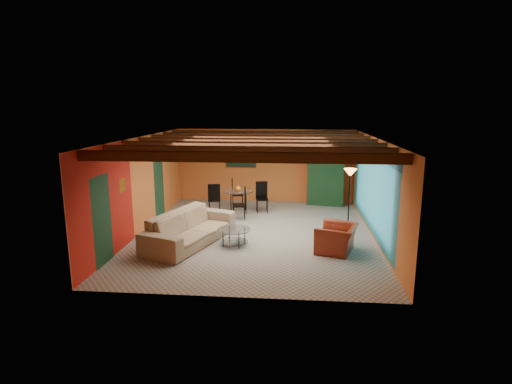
# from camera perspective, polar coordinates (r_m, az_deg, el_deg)

# --- Properties ---
(room) EXTENTS (6.52, 8.01, 2.71)m
(room) POSITION_cam_1_polar(r_m,az_deg,el_deg) (11.34, -0.04, 5.90)
(room) COLOR gray
(room) RESTS_ON ground
(sofa) EXTENTS (2.05, 3.14, 0.86)m
(sofa) POSITION_cam_1_polar(r_m,az_deg,el_deg) (10.88, -9.12, -4.91)
(sofa) COLOR #8D745B
(sofa) RESTS_ON ground
(armchair) EXTENTS (1.20, 1.28, 0.68)m
(armchair) POSITION_cam_1_polar(r_m,az_deg,el_deg) (10.39, 11.17, -6.33)
(armchair) COLOR maroon
(armchair) RESTS_ON ground
(coffee_table) EXTENTS (1.04, 1.04, 0.44)m
(coffee_table) POSITION_cam_1_polar(r_m,az_deg,el_deg) (10.69, -3.08, -6.26)
(coffee_table) COLOR silver
(coffee_table) RESTS_ON ground
(dining_table) EXTENTS (2.30, 2.30, 1.04)m
(dining_table) POSITION_cam_1_polar(r_m,az_deg,el_deg) (13.78, -2.48, -0.78)
(dining_table) COLOR white
(dining_table) RESTS_ON ground
(armoire) EXTENTS (1.32, 0.81, 2.17)m
(armoire) POSITION_cam_1_polar(r_m,az_deg,el_deg) (15.07, 9.56, 2.37)
(armoire) COLOR brown
(armoire) RESTS_ON ground
(floor_lamp) EXTENTS (0.42, 0.42, 1.82)m
(floor_lamp) POSITION_cam_1_polar(r_m,az_deg,el_deg) (12.04, 12.80, -1.06)
(floor_lamp) COLOR black
(floor_lamp) RESTS_ON ground
(ceiling_fan) EXTENTS (1.50, 1.50, 0.44)m
(ceiling_fan) POSITION_cam_1_polar(r_m,az_deg,el_deg) (11.23, -0.09, 5.84)
(ceiling_fan) COLOR #472614
(ceiling_fan) RESTS_ON ceiling
(painting) EXTENTS (1.05, 0.03, 0.65)m
(painting) POSITION_cam_1_polar(r_m,az_deg,el_deg) (15.32, -2.12, 4.81)
(painting) COLOR black
(painting) RESTS_ON wall_back
(potted_plant) EXTENTS (0.54, 0.51, 0.47)m
(potted_plant) POSITION_cam_1_polar(r_m,az_deg,el_deg) (14.91, 9.74, 7.38)
(potted_plant) COLOR #26661E
(potted_plant) RESTS_ON armoire
(vase) EXTENTS (0.20, 0.20, 0.20)m
(vase) POSITION_cam_1_polar(r_m,az_deg,el_deg) (13.65, -2.50, 1.77)
(vase) COLOR orange
(vase) RESTS_ON dining_table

